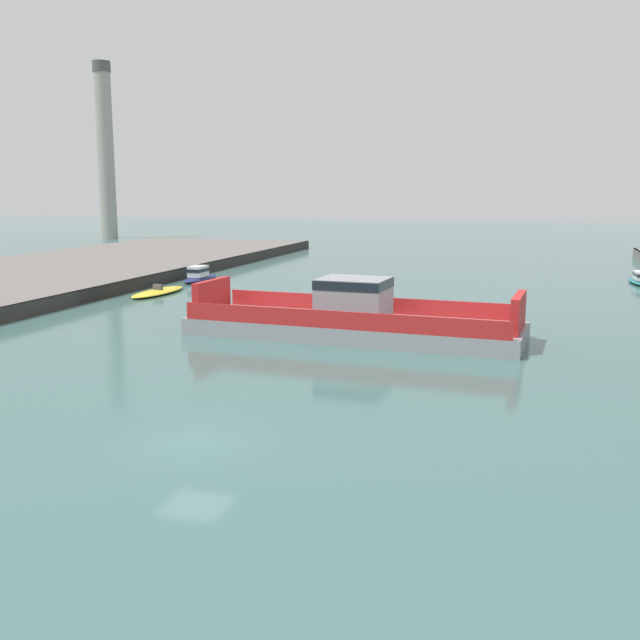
% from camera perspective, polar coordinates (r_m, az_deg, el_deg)
% --- Properties ---
extents(ground_plane, '(400.00, 400.00, 0.00)m').
position_cam_1_polar(ground_plane, '(28.73, -9.69, -9.44)').
color(ground_plane, '#3D6660').
extents(chain_ferry, '(22.14, 7.91, 3.86)m').
position_cam_1_polar(chain_ferry, '(48.08, 2.62, 0.05)').
color(chain_ferry, '#939399').
rests_on(chain_ferry, ground).
extents(moored_boat_near_left, '(2.57, 8.22, 0.90)m').
position_cam_1_polar(moored_boat_near_left, '(69.41, -12.43, 2.15)').
color(moored_boat_near_left, yellow).
rests_on(moored_boat_near_left, ground).
extents(moored_boat_far_left, '(2.14, 6.71, 1.62)m').
position_cam_1_polar(moored_boat_far_left, '(78.33, -9.32, 3.43)').
color(moored_boat_far_left, navy).
rests_on(moored_boat_far_left, ground).
extents(smokestack_distant_a, '(3.37, 3.37, 33.23)m').
position_cam_1_polar(smokestack_distant_a, '(150.66, -16.29, 12.81)').
color(smokestack_distant_a, '#9E998E').
rests_on(smokestack_distant_a, ground).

